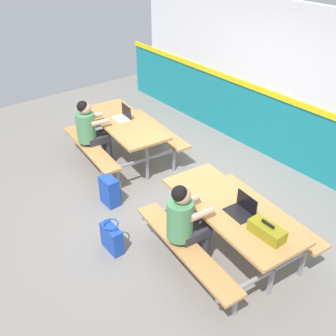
# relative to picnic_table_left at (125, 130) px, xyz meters

# --- Properties ---
(ground_plane) EXTENTS (10.00, 10.00, 0.02)m
(ground_plane) POSITION_rel_picnic_table_left_xyz_m (1.37, -0.13, -0.58)
(ground_plane) COLOR gray
(accent_backdrop) EXTENTS (8.00, 0.14, 2.60)m
(accent_backdrop) POSITION_rel_picnic_table_left_xyz_m (1.37, 2.11, 0.67)
(accent_backdrop) COLOR teal
(accent_backdrop) RESTS_ON ground
(picnic_table_left) EXTENTS (1.92, 1.72, 0.74)m
(picnic_table_left) POSITION_rel_picnic_table_left_xyz_m (0.00, 0.00, 0.00)
(picnic_table_left) COLOR tan
(picnic_table_left) RESTS_ON ground
(picnic_table_right) EXTENTS (1.92, 1.72, 0.74)m
(picnic_table_right) POSITION_rel_picnic_table_left_xyz_m (2.73, -0.28, 0.00)
(picnic_table_right) COLOR tan
(picnic_table_right) RESTS_ON ground
(student_nearer) EXTENTS (0.39, 0.54, 1.21)m
(student_nearer) POSITION_rel_picnic_table_left_xyz_m (-0.16, -0.54, 0.13)
(student_nearer) COLOR #2D2D38
(student_nearer) RESTS_ON ground
(student_further) EXTENTS (0.39, 0.54, 1.21)m
(student_further) POSITION_rel_picnic_table_left_xyz_m (2.55, -0.82, 0.13)
(student_further) COLOR #2D2D38
(student_further) RESTS_ON ground
(laptop_silver) EXTENTS (0.34, 0.25, 0.22)m
(laptop_silver) POSITION_rel_picnic_table_left_xyz_m (-0.10, 0.05, 0.21)
(laptop_silver) COLOR silver
(laptop_silver) RESTS_ON picnic_table_left
(laptop_dark) EXTENTS (0.34, 0.25, 0.22)m
(laptop_dark) POSITION_rel_picnic_table_left_xyz_m (2.87, -0.25, 0.21)
(laptop_dark) COLOR black
(laptop_dark) RESTS_ON picnic_table_right
(toolbox_grey) EXTENTS (0.40, 0.18, 0.18)m
(toolbox_grey) POSITION_rel_picnic_table_left_xyz_m (3.30, -0.34, 0.24)
(toolbox_grey) COLOR olive
(toolbox_grey) RESTS_ON picnic_table_right
(backpack_dark) EXTENTS (0.30, 0.22, 0.44)m
(backpack_dark) POSITION_rel_picnic_table_left_xyz_m (0.93, -0.88, -0.36)
(backpack_dark) COLOR #1E47B2
(backpack_dark) RESTS_ON ground
(tote_bag_bright) EXTENTS (0.34, 0.21, 0.43)m
(tote_bag_bright) POSITION_rel_picnic_table_left_xyz_m (1.77, -1.36, -0.38)
(tote_bag_bright) COLOR #1E47B2
(tote_bag_bright) RESTS_ON ground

